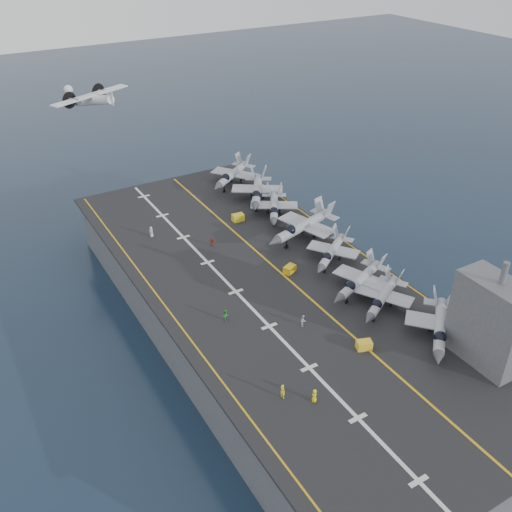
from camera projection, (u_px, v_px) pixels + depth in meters
ground at (268, 331)px, 97.13m from camera, size 500.00×500.00×0.00m
hull at (268, 308)px, 94.52m from camera, size 36.00×90.00×10.00m
flight_deck at (269, 282)px, 91.81m from camera, size 38.00×92.00×0.40m
foul_line at (284, 276)px, 92.99m from camera, size 0.35×90.00×0.02m
landing_centerline at (236, 292)px, 89.11m from camera, size 0.50×90.00×0.02m
deck_edge_port at (171, 313)px, 84.37m from camera, size 0.25×90.00×0.02m
deck_edge_stbd at (359, 251)px, 99.66m from camera, size 0.25×90.00×0.02m
island_superstructure at (493, 313)px, 72.17m from camera, size 5.00×10.00×15.00m
fighter_jet_1 at (440, 325)px, 78.02m from camera, size 16.91×16.62×4.94m
fighter_jet_2 at (383, 296)px, 84.29m from camera, size 15.26×13.71×4.42m
fighter_jet_3 at (360, 279)px, 87.90m from camera, size 16.06×13.52×4.74m
fighter_jet_4 at (332, 251)px, 95.46m from camera, size 15.60×14.57×4.51m
fighter_jet_5 at (303, 225)px, 101.89m from camera, size 18.76×15.03×5.69m
fighter_jet_6 at (274, 206)px, 109.53m from camera, size 15.03×16.48×4.76m
fighter_jet_7 at (257, 189)px, 115.08m from camera, size 17.19×18.70×5.40m
fighter_jet_8 at (233, 174)px, 122.26m from camera, size 17.83×16.69×5.15m
tow_cart_a at (364, 345)px, 77.33m from camera, size 2.38×1.94×1.23m
tow_cart_b at (290, 269)px, 93.56m from camera, size 2.39×2.00×1.23m
tow_cart_c at (238, 218)px, 109.05m from camera, size 2.31×1.58×1.33m
crew_0 at (314, 396)px, 68.87m from camera, size 1.29×1.33×1.86m
crew_1 at (283, 391)px, 69.38m from camera, size 1.07×1.38×2.05m
crew_2 at (226, 315)px, 82.60m from camera, size 0.91×1.19×1.78m
crew_4 at (212, 241)px, 100.83m from camera, size 1.24×1.08×1.74m
crew_5 at (151, 232)px, 103.59m from camera, size 0.93×1.27×1.97m
crew_7 at (303, 320)px, 81.56m from camera, size 1.12×1.24×1.72m
transport_plane at (91, 101)px, 123.17m from camera, size 23.69×20.68×4.68m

